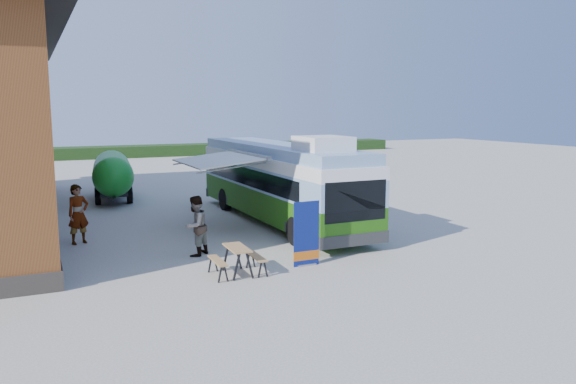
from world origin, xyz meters
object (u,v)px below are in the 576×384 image
person_b (195,226)px  picnic_table (237,254)px  bus (279,179)px  banner (306,240)px  person_a (78,214)px  slurry_tanker (113,173)px

person_b → picnic_table: bearing=60.6°
bus → picnic_table: bus is taller
bus → banner: size_ratio=6.19×
bus → person_b: size_ratio=6.26×
bus → person_a: bus is taller
bus → banner: bus is taller
picnic_table → person_b: 2.45m
bus → picnic_table: 7.17m
person_a → person_b: bearing=-67.4°
person_b → slurry_tanker: bearing=-126.5°
banner → slurry_tanker: slurry_tanker is taller
banner → person_b: (-2.51, 2.37, 0.16)m
person_b → person_a: bearing=-85.5°
bus → banner: (-1.80, -5.94, -0.91)m
person_b → bus: bearing=179.2°
bus → slurry_tanker: bus is taller
bus → person_b: bus is taller
picnic_table → person_a: size_ratio=0.70×
banner → picnic_table: bearing=179.9°
person_a → slurry_tanker: slurry_tanker is taller
person_a → picnic_table: bearing=-79.5°
bus → picnic_table: bearing=-123.2°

